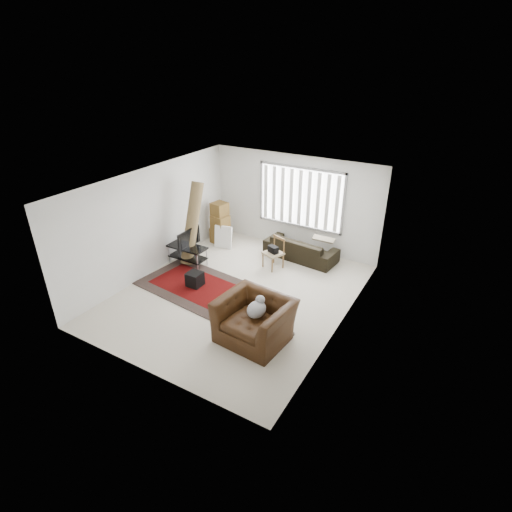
{
  "coord_description": "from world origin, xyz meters",
  "views": [
    {
      "loc": [
        4.41,
        -6.72,
        5.1
      ],
      "look_at": [
        0.42,
        0.14,
        1.05
      ],
      "focal_mm": 28.0,
      "sensor_mm": 36.0,
      "label": 1
    }
  ],
  "objects": [
    {
      "name": "armchair",
      "position": [
        1.19,
        -1.22,
        0.51
      ],
      "size": [
        1.46,
        1.3,
        1.01
      ],
      "rotation": [
        0.0,
        0.0,
        -0.09
      ],
      "color": "#321A0A",
      "rests_on": "ground"
    },
    {
      "name": "tv_stand",
      "position": [
        -1.95,
        0.59,
        0.38
      ],
      "size": [
        1.06,
        0.48,
        0.53
      ],
      "color": "black",
      "rests_on": "ground"
    },
    {
      "name": "moving_boxes",
      "position": [
        -1.98,
        2.18,
        0.58
      ],
      "size": [
        0.58,
        0.55,
        1.24
      ],
      "color": "brown",
      "rests_on": "ground"
    },
    {
      "name": "white_flatpack",
      "position": [
        -1.71,
        1.93,
        0.33
      ],
      "size": [
        0.54,
        0.26,
        0.67
      ],
      "primitive_type": "cube",
      "rotation": [
        -0.14,
        0.0,
        0.19
      ],
      "color": "silver",
      "rests_on": "ground"
    },
    {
      "name": "subwoofer",
      "position": [
        -1.08,
        -0.23,
        0.2
      ],
      "size": [
        0.35,
        0.35,
        0.35
      ],
      "primitive_type": "cube",
      "rotation": [
        0.0,
        0.0,
        0.0
      ],
      "color": "black",
      "rests_on": "persian_rug"
    },
    {
      "name": "rolled_rug",
      "position": [
        -1.96,
        0.88,
        1.08
      ],
      "size": [
        0.35,
        1.02,
        2.17
      ],
      "primitive_type": "cylinder",
      "rotation": [
        -0.33,
        0.0,
        -0.02
      ],
      "color": "brown",
      "rests_on": "ground"
    },
    {
      "name": "room",
      "position": [
        0.03,
        0.51,
        1.76
      ],
      "size": [
        6.0,
        6.02,
        2.71
      ],
      "color": "beige",
      "rests_on": "ground"
    },
    {
      "name": "persian_rug",
      "position": [
        -1.12,
        -0.21,
        0.01
      ],
      "size": [
        2.78,
        2.01,
        0.02
      ],
      "color": "black",
      "rests_on": "ground"
    },
    {
      "name": "side_chair",
      "position": [
        0.12,
        1.59,
        0.46
      ],
      "size": [
        0.58,
        0.58,
        0.83
      ],
      "rotation": [
        0.0,
        0.0,
        -0.37
      ],
      "color": "#8D7B5C",
      "rests_on": "ground"
    },
    {
      "name": "tv",
      "position": [
        -1.95,
        0.59,
        0.78
      ],
      "size": [
        0.11,
        0.86,
        0.49
      ],
      "primitive_type": "imported",
      "rotation": [
        0.0,
        0.0,
        1.57
      ],
      "color": "black",
      "rests_on": "tv_stand"
    },
    {
      "name": "sofa",
      "position": [
        0.51,
        2.45,
        0.39
      ],
      "size": [
        2.1,
        1.07,
        0.78
      ],
      "primitive_type": "imported",
      "rotation": [
        0.0,
        0.0,
        3.04
      ],
      "color": "black",
      "rests_on": "ground"
    }
  ]
}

